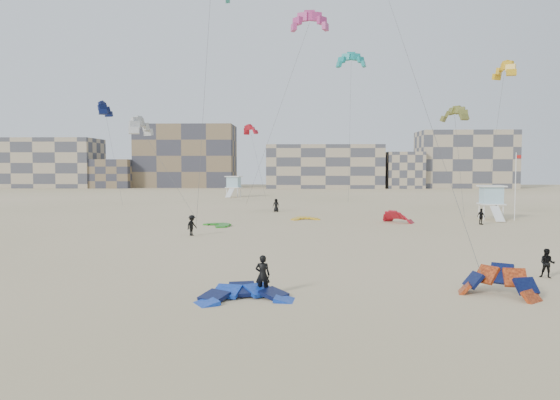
{
  "coord_description": "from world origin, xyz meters",
  "views": [
    {
      "loc": [
        2.45,
        -24.66,
        5.96
      ],
      "look_at": [
        1.47,
        6.0,
        4.08
      ],
      "focal_mm": 35.0,
      "sensor_mm": 36.0,
      "label": 1
    }
  ],
  "objects_px": {
    "kite_ground_orange": "(498,296)",
    "kitesurfer_main": "(263,275)",
    "lifeguard_tower_near": "(491,203)",
    "kite_ground_blue": "(245,300)"
  },
  "relations": [
    {
      "from": "kite_ground_orange",
      "to": "lifeguard_tower_near",
      "type": "relative_size",
      "value": 0.64
    },
    {
      "from": "lifeguard_tower_near",
      "to": "kite_ground_blue",
      "type": "bearing_deg",
      "value": -118.1
    },
    {
      "from": "kitesurfer_main",
      "to": "lifeguard_tower_near",
      "type": "relative_size",
      "value": 0.35
    },
    {
      "from": "kite_ground_orange",
      "to": "kitesurfer_main",
      "type": "bearing_deg",
      "value": -146.83
    },
    {
      "from": "kite_ground_blue",
      "to": "kite_ground_orange",
      "type": "height_order",
      "value": "kite_ground_orange"
    },
    {
      "from": "kite_ground_blue",
      "to": "kite_ground_orange",
      "type": "relative_size",
      "value": 1.2
    },
    {
      "from": "kite_ground_orange",
      "to": "lifeguard_tower_near",
      "type": "bearing_deg",
      "value": 103.67
    },
    {
      "from": "kitesurfer_main",
      "to": "kite_ground_blue",
      "type": "bearing_deg",
      "value": 57.31
    },
    {
      "from": "kite_ground_orange",
      "to": "kite_ground_blue",
      "type": "bearing_deg",
      "value": -142.07
    },
    {
      "from": "kite_ground_orange",
      "to": "kitesurfer_main",
      "type": "relative_size",
      "value": 1.82
    }
  ]
}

